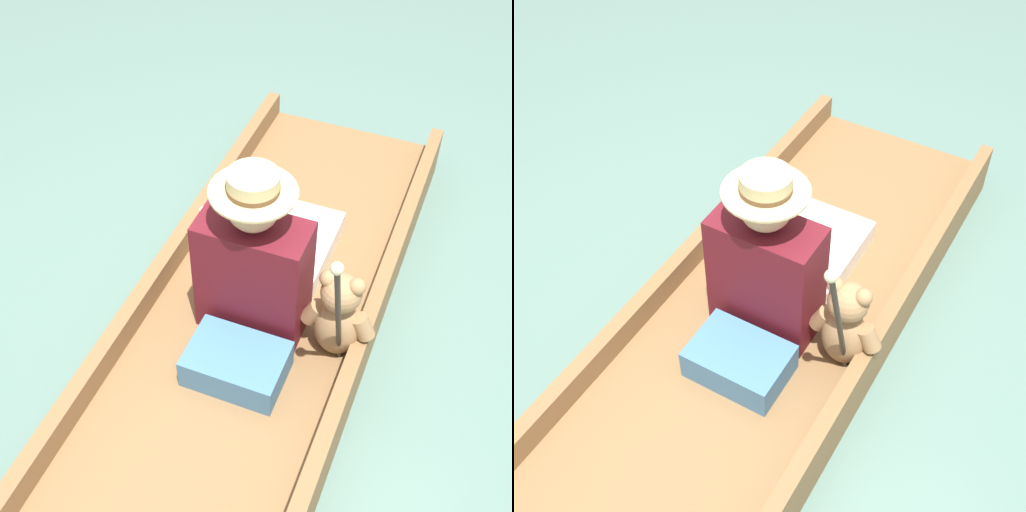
% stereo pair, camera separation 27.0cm
% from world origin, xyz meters
% --- Properties ---
extents(ground_plane, '(16.00, 16.00, 0.00)m').
position_xyz_m(ground_plane, '(0.00, 0.00, 0.00)').
color(ground_plane, slate).
extents(punt_boat, '(0.96, 2.84, 0.27)m').
position_xyz_m(punt_boat, '(0.00, 0.00, 0.09)').
color(punt_boat, brown).
rests_on(punt_boat, ground_plane).
extents(seat_cushion, '(0.37, 0.26, 0.13)m').
position_xyz_m(seat_cushion, '(0.04, -0.29, 0.22)').
color(seat_cushion, teal).
rests_on(seat_cushion, punt_boat).
extents(seated_person, '(0.42, 0.81, 0.77)m').
position_xyz_m(seated_person, '(-0.00, 0.09, 0.41)').
color(seated_person, white).
rests_on(seated_person, punt_boat).
extents(teddy_bear, '(0.30, 0.17, 0.43)m').
position_xyz_m(teddy_bear, '(0.35, -0.02, 0.35)').
color(teddy_bear, '#9E754C').
rests_on(teddy_bear, punt_boat).
extents(wine_glass, '(0.06, 0.06, 0.20)m').
position_xyz_m(wine_glass, '(-0.37, 0.34, 0.27)').
color(wine_glass, silver).
rests_on(wine_glass, punt_boat).
extents(walking_cane, '(0.04, 0.26, 0.75)m').
position_xyz_m(walking_cane, '(0.38, -0.19, 0.59)').
color(walking_cane, '#2D2823').
rests_on(walking_cane, punt_boat).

